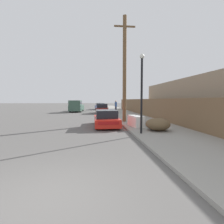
{
  "coord_description": "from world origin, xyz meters",
  "views": [
    {
      "loc": [
        0.99,
        -3.4,
        1.99
      ],
      "look_at": [
        2.57,
        11.32,
        0.97
      ],
      "focal_mm": 28.0,
      "sensor_mm": 36.0,
      "label": 1
    }
  ],
  "objects": [
    {
      "name": "discarded_fridge",
      "position": [
        4.02,
        8.73,
        0.5
      ],
      "size": [
        0.91,
        1.75,
        0.78
      ],
      "rotation": [
        0.0,
        0.0,
        0.14
      ],
      "color": "white",
      "rests_on": "sidewalk_curb"
    },
    {
      "name": "street_lamp",
      "position": [
        3.67,
        6.11,
        2.69
      ],
      "size": [
        0.26,
        0.26,
        4.39
      ],
      "color": "black",
      "rests_on": "sidewalk_curb"
    },
    {
      "name": "building_right_house",
      "position": [
        11.94,
        11.7,
        1.97
      ],
      "size": [
        6.0,
        18.74,
        3.93
      ],
      "primitive_type": "cube",
      "color": "gray",
      "rests_on": "ground"
    },
    {
      "name": "car_parked_mid",
      "position": [
        2.37,
        22.76,
        0.67
      ],
      "size": [
        2.12,
        4.4,
        1.44
      ],
      "rotation": [
        0.0,
        0.0,
        -0.08
      ],
      "color": "#5B1E19",
      "rests_on": "ground"
    },
    {
      "name": "utility_pole",
      "position": [
        3.69,
        11.61,
        4.71
      ],
      "size": [
        1.8,
        0.32,
        8.99
      ],
      "color": "brown",
      "rests_on": "sidewalk_curb"
    },
    {
      "name": "brush_pile",
      "position": [
        4.95,
        6.93,
        0.5
      ],
      "size": [
        1.48,
        1.65,
        0.76
      ],
      "color": "brown",
      "rests_on": "sidewalk_curb"
    },
    {
      "name": "wooden_fence",
      "position": [
        7.25,
        16.55,
        1.12
      ],
      "size": [
        0.08,
        36.83,
        2.0
      ],
      "primitive_type": "cube",
      "color": "brown",
      "rests_on": "sidewalk_curb"
    },
    {
      "name": "ground_plane",
      "position": [
        0.0,
        0.0,
        0.0
      ],
      "size": [
        220.0,
        220.0,
        0.0
      ],
      "primitive_type": "plane",
      "color": "#595654"
    },
    {
      "name": "pickup_truck",
      "position": [
        -1.84,
        26.49,
        0.96
      ],
      "size": [
        2.22,
        5.78,
        1.92
      ],
      "rotation": [
        0.0,
        0.0,
        3.09
      ],
      "color": "#385647",
      "rests_on": "ground"
    },
    {
      "name": "sidewalk_curb",
      "position": [
        5.3,
        23.5,
        0.06
      ],
      "size": [
        4.2,
        63.0,
        0.12
      ],
      "primitive_type": "cube",
      "color": "gray",
      "rests_on": "ground"
    },
    {
      "name": "parked_sports_car_red",
      "position": [
        1.95,
        9.66,
        0.57
      ],
      "size": [
        1.74,
        4.33,
        1.25
      ],
      "rotation": [
        0.0,
        0.0,
        0.0
      ],
      "color": "red",
      "rests_on": "ground"
    },
    {
      "name": "pedestrian",
      "position": [
        4.47,
        23.31,
        1.07
      ],
      "size": [
        0.34,
        0.34,
        1.83
      ],
      "color": "#282D42",
      "rests_on": "sidewalk_curb"
    },
    {
      "name": "car_parked_far",
      "position": [
        2.37,
        33.27,
        0.64
      ],
      "size": [
        2.09,
        4.78,
        1.36
      ],
      "rotation": [
        0.0,
        0.0,
        0.07
      ],
      "color": "#2D478C",
      "rests_on": "ground"
    }
  ]
}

